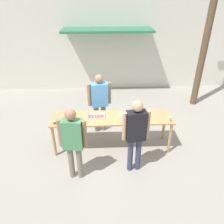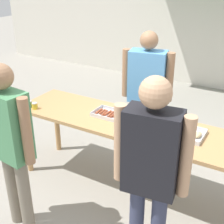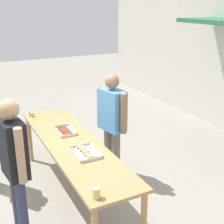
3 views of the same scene
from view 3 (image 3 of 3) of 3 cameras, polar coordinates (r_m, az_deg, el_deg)
ground_plane at (r=4.86m, az=-6.90°, el=-15.16°), size 24.00×24.00×0.00m
serving_table at (r=4.45m, az=-7.32°, el=-6.58°), size 2.99×0.71×0.90m
food_tray_sausages at (r=4.75m, az=-8.59°, el=-3.47°), size 0.43×0.26×0.04m
food_tray_buns at (r=4.06m, az=-4.89°, el=-7.35°), size 0.44×0.30×0.06m
condiment_jar_mustard at (r=5.56m, az=-14.58°, el=-0.18°), size 0.07×0.07×0.08m
condiment_jar_ketchup at (r=5.48m, az=-14.43°, el=-0.48°), size 0.07×0.07×0.08m
beer_cup at (r=3.20m, az=-2.90°, el=-14.56°), size 0.08×0.08×0.11m
person_server_behind_table at (r=4.92m, az=-0.00°, el=-1.10°), size 0.65×0.33×1.73m
person_customer_with_cup at (r=3.75m, az=-17.44°, el=-8.13°), size 0.59×0.28×1.78m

